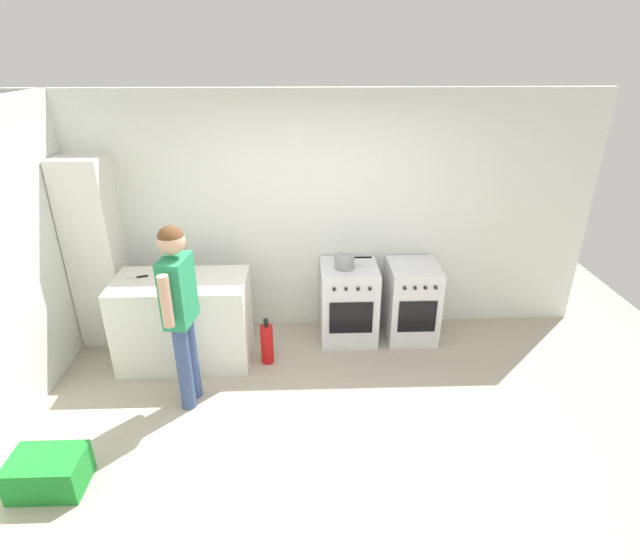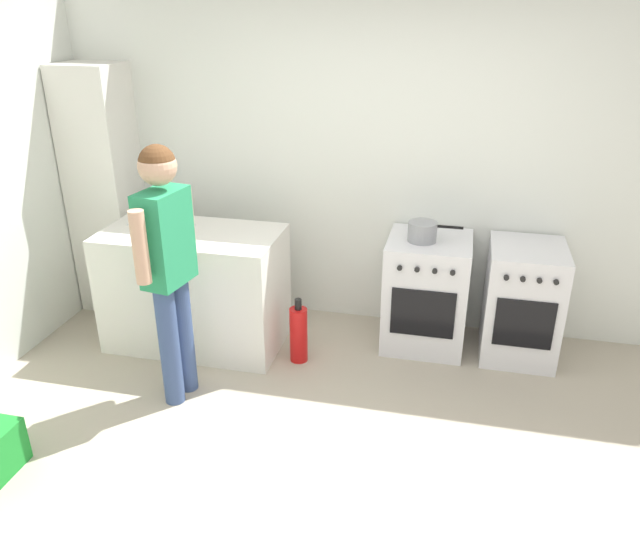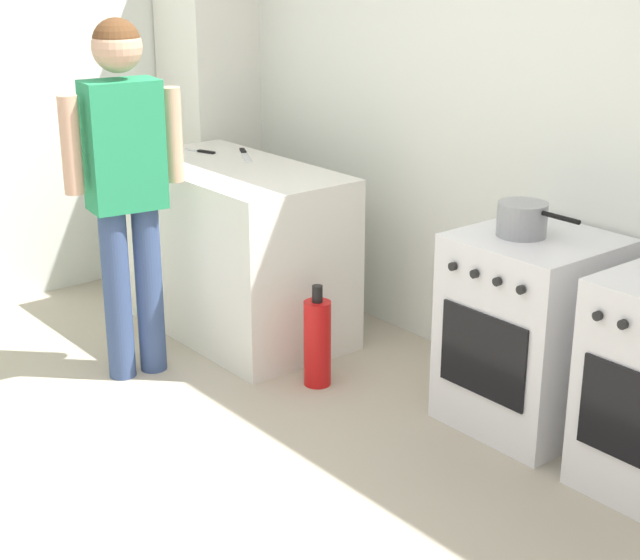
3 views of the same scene
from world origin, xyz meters
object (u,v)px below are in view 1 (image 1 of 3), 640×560
(knife_carving, at_px, (165,271))
(fire_extinguisher, at_px, (267,344))
(pot, at_px, (345,262))
(larder_cabinet, at_px, (96,253))
(oven_left, at_px, (349,302))
(oven_right, at_px, (412,301))
(recycling_crate_lower, at_px, (48,472))
(person, at_px, (179,302))
(knife_paring, at_px, (139,277))

(knife_carving, bearing_deg, fire_extinguisher, -17.09)
(pot, xyz_separation_m, larder_cabinet, (-2.59, 0.14, 0.08))
(oven_left, relative_size, oven_right, 1.00)
(pot, xyz_separation_m, recycling_crate_lower, (-2.32, -2.00, -0.78))
(knife_carving, relative_size, larder_cabinet, 0.15)
(pot, xyz_separation_m, person, (-1.47, -1.04, 0.10))
(oven_left, distance_m, oven_right, 0.69)
(pot, xyz_separation_m, fire_extinguisher, (-0.81, -0.44, -0.70))
(oven_right, relative_size, larder_cabinet, 0.42)
(person, bearing_deg, oven_left, 35.21)
(larder_cabinet, bearing_deg, recycling_crate_lower, -82.71)
(oven_right, xyz_separation_m, person, (-2.22, -1.08, 0.60))
(oven_right, distance_m, recycling_crate_lower, 3.70)
(pot, relative_size, knife_carving, 1.27)
(recycling_crate_lower, bearing_deg, fire_extinguisher, 46.11)
(oven_right, xyz_separation_m, knife_paring, (-2.80, -0.30, 0.48))
(person, bearing_deg, knife_carving, 111.24)
(pot, distance_m, knife_paring, 2.06)
(oven_right, relative_size, recycling_crate_lower, 1.63)
(knife_carving, bearing_deg, person, -68.76)
(larder_cabinet, bearing_deg, oven_right, -1.75)
(knife_paring, xyz_separation_m, knife_carving, (0.22, 0.14, -0.00))
(knife_carving, bearing_deg, oven_right, 3.69)
(pot, bearing_deg, recycling_crate_lower, -139.17)
(knife_paring, xyz_separation_m, person, (0.57, -0.77, 0.12))
(oven_left, distance_m, fire_extinguisher, 1.01)
(oven_right, xyz_separation_m, fire_extinguisher, (-1.56, -0.48, -0.21))
(knife_carving, xyz_separation_m, person, (0.35, -0.91, 0.12))
(pot, height_order, larder_cabinet, larder_cabinet)
(oven_left, xyz_separation_m, larder_cabinet, (-2.65, 0.10, 0.57))
(person, distance_m, recycling_crate_lower, 1.56)
(fire_extinguisher, bearing_deg, knife_carving, 162.91)
(oven_left, relative_size, fire_extinguisher, 1.70)
(oven_right, distance_m, pot, 0.90)
(fire_extinguisher, xyz_separation_m, larder_cabinet, (-1.78, 0.58, 0.78))
(oven_left, height_order, person, person)
(recycling_crate_lower, bearing_deg, person, 48.71)
(person, bearing_deg, larder_cabinet, 133.51)
(larder_cabinet, bearing_deg, fire_extinguisher, -18.05)
(fire_extinguisher, relative_size, recycling_crate_lower, 0.96)
(knife_paring, distance_m, fire_extinguisher, 1.42)
(person, bearing_deg, oven_right, 25.89)
(oven_left, xyz_separation_m, oven_right, (0.69, -0.00, -0.00))
(recycling_crate_lower, height_order, larder_cabinet, larder_cabinet)
(knife_carving, relative_size, recycling_crate_lower, 0.59)
(oven_right, distance_m, larder_cabinet, 3.39)
(oven_right, xyz_separation_m, recycling_crate_lower, (-3.07, -2.04, -0.29))
(knife_paring, bearing_deg, recycling_crate_lower, -98.89)
(fire_extinguisher, bearing_deg, person, -137.64)
(oven_right, height_order, fire_extinguisher, oven_right)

